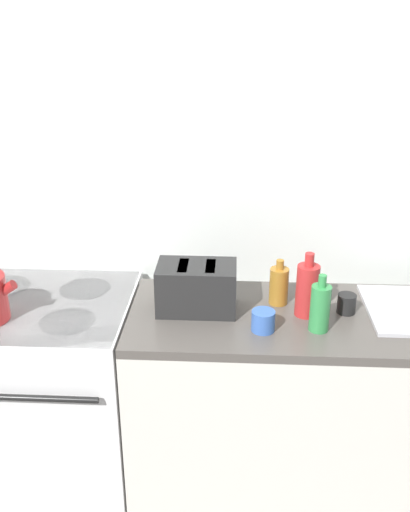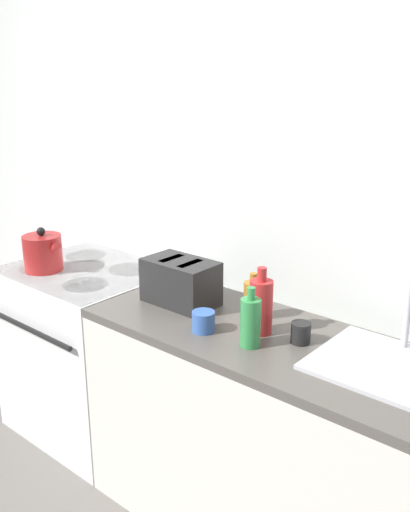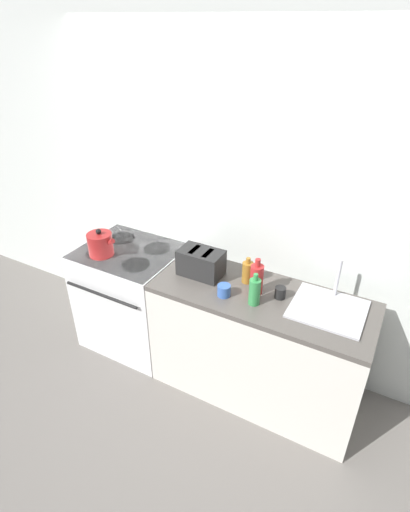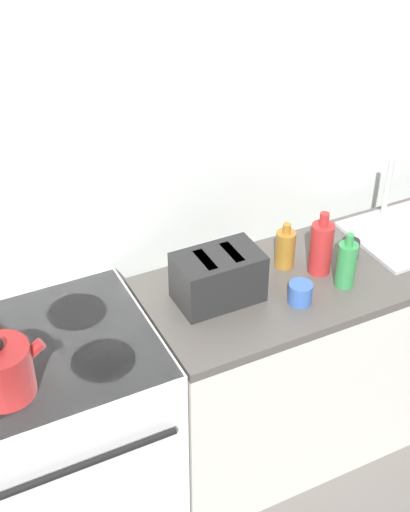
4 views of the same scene
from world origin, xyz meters
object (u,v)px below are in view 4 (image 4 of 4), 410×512
Objects in this scene: toaster at (218,277)px; bottle_amber at (285,248)px; cup_black at (350,249)px; stove at (55,438)px; bottle_red at (321,247)px; kettle at (3,371)px; bottle_green at (346,264)px; cup_blue at (300,293)px.

toaster is 1.63× the size of bottle_amber.
toaster is 0.59m from cup_black.
bottle_red is (1.09, -0.04, 0.54)m from stove.
bottle_red is at bearing -2.88° from toaster.
cup_black is at bearing -14.26° from bottle_amber.
toaster is (0.66, -0.01, 0.53)m from stove.
bottle_amber is (1.13, 0.20, -0.01)m from kettle.
bottle_green reaches higher than cup_black.
bottle_red reaches higher than bottle_amber.
cup_black is at bearing 24.99° from cup_blue.
kettle is 3.06× the size of cup_black.
toaster is at bearing 9.07° from kettle.
stove is at bearing -176.82° from bottle_amber.
cup_black is (0.26, -0.07, -0.04)m from bottle_amber.
bottle_green is at bearing -7.61° from stove.
kettle is 1.27m from bottle_green.
stove is at bearing 178.11° from bottle_red.
bottle_red is (0.10, -0.09, 0.03)m from bottle_amber.
bottle_red is at bearing 37.26° from cup_blue.
cup_blue is at bearing -30.60° from toaster.
bottle_amber reaches higher than cup_blue.
bottle_green reaches higher than toaster.
bottle_amber is at bearing 12.02° from toaster.
kettle is at bearing -175.03° from bottle_red.
cup_blue is at bearing -107.57° from bottle_amber.
stove is at bearing 179.47° from cup_black.
bottle_amber is 2.15× the size of cup_blue.
bottle_amber is 0.25m from bottle_green.
bottle_amber is at bearing 72.43° from cup_blue.
kettle is 0.77× the size of toaster.
bottle_red is at bearing -42.00° from bottle_amber.
bottle_amber is at bearing 123.57° from bottle_green.
cup_black is at bearing -0.53° from stove.
kettle is 1.06× the size of bottle_green.
cup_blue is at bearing -155.01° from cup_black.
toaster is at bearing 163.62° from bottle_green.
cup_black is at bearing 5.40° from kettle.
stove is 11.49× the size of cup_black.
kettle is 1.40m from cup_black.
bottle_red is at bearing -1.89° from stove.
stove is 2.89× the size of toaster.
bottle_green is at bearing -72.84° from bottle_red.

